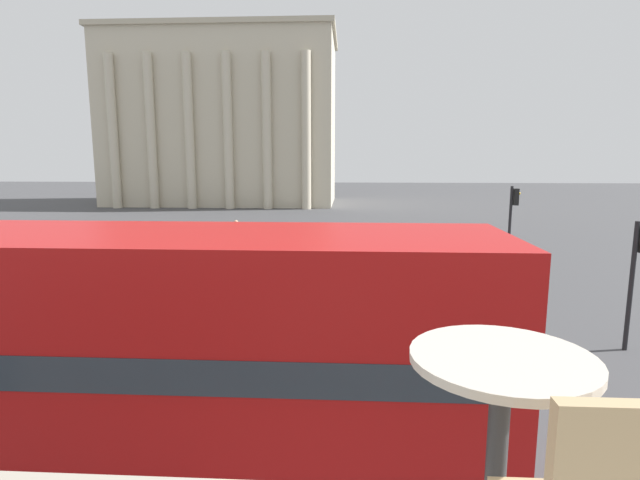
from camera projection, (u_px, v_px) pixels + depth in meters
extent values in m
cylinder|color=black|center=(393.00, 425.00, 8.46)|extent=(0.99, 0.22, 0.99)
cube|color=#B71414|center=(150.00, 408.00, 7.30)|extent=(10.15, 2.48, 1.71)
cube|color=#2D3842|center=(145.00, 338.00, 7.13)|extent=(9.95, 2.51, 0.45)
cube|color=#B71414|center=(142.00, 279.00, 6.98)|extent=(10.15, 2.48, 1.30)
cylinder|color=#2D2D30|center=(496.00, 459.00, 1.68)|extent=(0.07, 0.07, 0.68)
cylinder|color=beige|center=(503.00, 359.00, 1.62)|extent=(0.60, 0.60, 0.03)
cube|color=beige|center=(225.00, 123.00, 54.80)|extent=(23.77, 12.75, 17.50)
cube|color=#B7AD93|center=(223.00, 37.00, 53.33)|extent=(24.37, 13.35, 0.50)
cylinder|color=beige|center=(113.00, 132.00, 48.82)|extent=(0.90, 0.90, 14.88)
cylinder|color=beige|center=(151.00, 132.00, 48.61)|extent=(0.90, 0.90, 14.88)
cylinder|color=beige|center=(189.00, 132.00, 48.40)|extent=(0.90, 0.90, 14.88)
cylinder|color=beige|center=(228.00, 132.00, 48.18)|extent=(0.90, 0.90, 14.88)
cylinder|color=beige|center=(267.00, 132.00, 47.97)|extent=(0.90, 0.90, 14.88)
cylinder|color=beige|center=(306.00, 132.00, 47.76)|extent=(0.90, 0.90, 14.88)
cylinder|color=black|center=(631.00, 287.00, 12.81)|extent=(0.12, 0.12, 3.40)
cylinder|color=black|center=(509.00, 231.00, 21.16)|extent=(0.12, 0.12, 3.80)
cube|color=black|center=(516.00, 197.00, 20.91)|extent=(0.20, 0.24, 0.70)
sphere|color=gold|center=(519.00, 193.00, 20.88)|extent=(0.14, 0.14, 0.14)
cylinder|color=#282B33|center=(113.00, 276.00, 19.44)|extent=(0.14, 0.14, 0.82)
cylinder|color=#282B33|center=(118.00, 276.00, 19.43)|extent=(0.14, 0.14, 0.82)
cylinder|color=#B22323|center=(114.00, 258.00, 19.31)|extent=(0.32, 0.32, 0.65)
sphere|color=tan|center=(113.00, 247.00, 19.24)|extent=(0.22, 0.22, 0.22)
cylinder|color=#282B33|center=(235.00, 244.00, 26.79)|extent=(0.14, 0.14, 0.82)
cylinder|color=#282B33|center=(238.00, 244.00, 26.78)|extent=(0.14, 0.14, 0.82)
cylinder|color=yellow|center=(236.00, 230.00, 26.66)|extent=(0.32, 0.32, 0.65)
sphere|color=tan|center=(236.00, 222.00, 26.59)|extent=(0.22, 0.22, 0.22)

